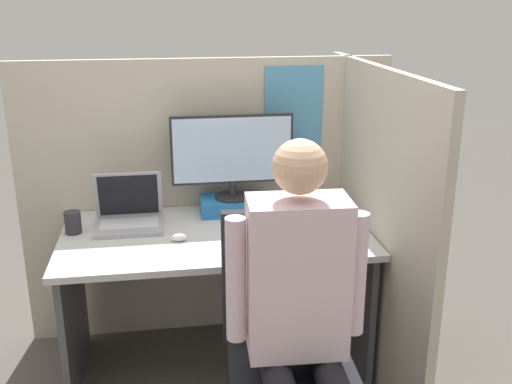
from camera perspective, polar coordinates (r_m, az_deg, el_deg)
cubicle_panel_back at (r=3.18m, az=-4.50°, el=-0.69°), size 1.92×0.05×1.48m
cubicle_panel_right at (r=2.88m, az=11.00°, el=-3.11°), size 0.04×1.42×1.48m
desk at (r=2.87m, az=-3.82°, el=-7.10°), size 1.42×0.77×0.72m
paper_box at (r=3.04m, az=-2.21°, el=-1.23°), size 0.33×0.20×0.08m
monitor at (r=2.96m, az=-2.27°, el=3.73°), size 0.61×0.18×0.42m
laptop at (r=2.91m, az=-12.00°, el=-2.30°), size 0.32×0.25×0.26m
mouse at (r=2.71m, az=-7.34°, el=-4.30°), size 0.07×0.04×0.04m
stapler at (r=3.03m, az=7.79°, el=-1.71°), size 0.04×0.14×0.05m
carrot_toy at (r=2.58m, az=1.80°, el=-5.35°), size 0.04×0.16×0.04m
office_chair at (r=2.31m, az=3.06°, el=-14.55°), size 0.52×0.57×1.01m
person at (r=2.05m, az=4.37°, el=-11.11°), size 0.48×0.48×1.34m
coffee_mug at (r=3.13m, az=5.27°, el=-0.67°), size 0.09×0.09×0.08m
pen_cup at (r=2.89m, az=-17.05°, el=-2.79°), size 0.08×0.08×0.10m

